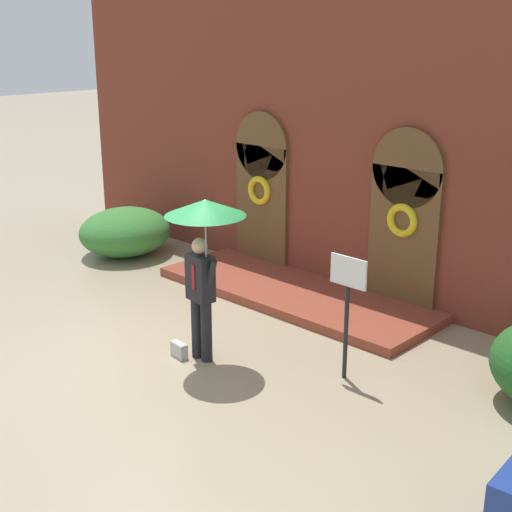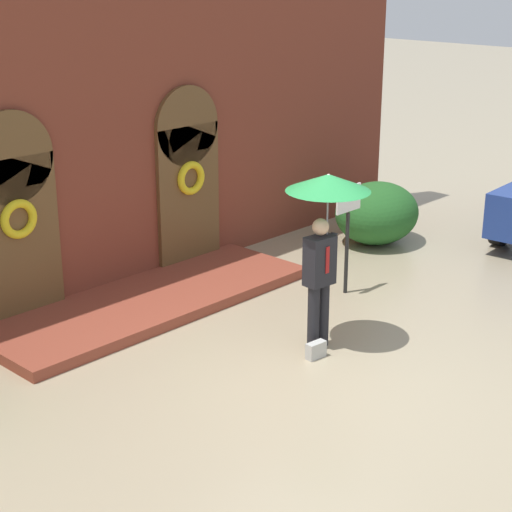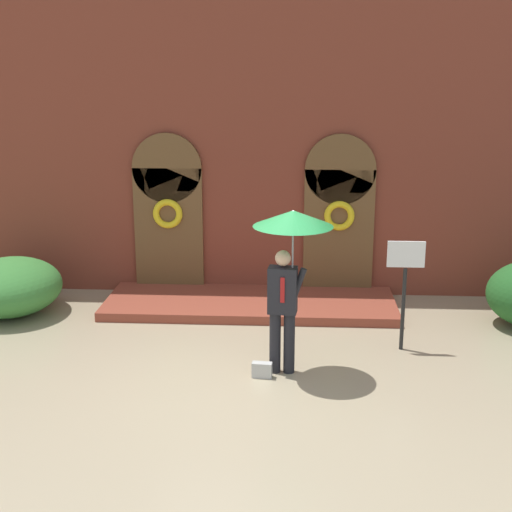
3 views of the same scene
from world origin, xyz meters
TOP-DOWN VIEW (x-y plane):
  - ground_plane at (0.00, 0.00)m, footprint 80.00×80.00m
  - building_facade at (-0.00, 4.15)m, footprint 14.00×2.30m
  - person_with_umbrella at (0.73, 0.32)m, footprint 1.10×1.10m
  - handbag at (0.36, 0.12)m, footprint 0.29×0.15m
  - sign_post at (2.46, 1.26)m, footprint 0.56×0.06m
  - shrub_right at (4.82, 2.40)m, footprint 1.64×1.44m

SIDE VIEW (x-z plane):
  - ground_plane at x=0.00m, z-range 0.00..0.00m
  - handbag at x=0.36m, z-range 0.00..0.22m
  - shrub_right at x=4.82m, z-range 0.00..1.12m
  - sign_post at x=2.46m, z-range 0.30..2.02m
  - person_with_umbrella at x=0.73m, z-range 0.73..3.09m
  - building_facade at x=0.00m, z-range -0.12..5.48m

